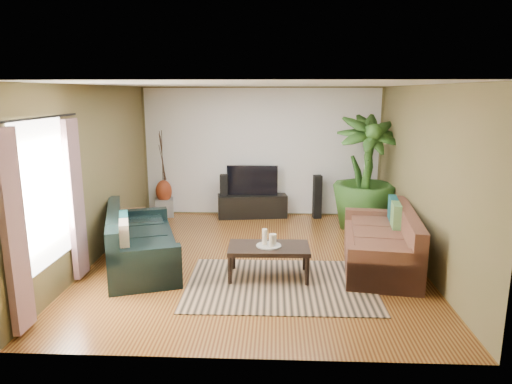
# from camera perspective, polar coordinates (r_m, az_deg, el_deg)

# --- Properties ---
(floor) EXTENTS (5.50, 5.50, 0.00)m
(floor) POSITION_cam_1_polar(r_m,az_deg,el_deg) (7.29, -0.07, -8.42)
(floor) COLOR #8F5C25
(floor) RESTS_ON ground
(ceiling) EXTENTS (5.50, 5.50, 0.00)m
(ceiling) POSITION_cam_1_polar(r_m,az_deg,el_deg) (6.82, -0.08, 13.30)
(ceiling) COLOR white
(ceiling) RESTS_ON ground
(wall_back) EXTENTS (5.00, 0.00, 5.00)m
(wall_back) POSITION_cam_1_polar(r_m,az_deg,el_deg) (9.64, 0.68, 5.01)
(wall_back) COLOR brown
(wall_back) RESTS_ON ground
(wall_front) EXTENTS (5.00, 0.00, 5.00)m
(wall_front) POSITION_cam_1_polar(r_m,az_deg,el_deg) (4.26, -1.78, -4.62)
(wall_front) COLOR brown
(wall_front) RESTS_ON ground
(wall_left) EXTENTS (0.00, 5.50, 5.50)m
(wall_left) POSITION_cam_1_polar(r_m,az_deg,el_deg) (7.47, -19.61, 2.10)
(wall_left) COLOR brown
(wall_left) RESTS_ON ground
(wall_right) EXTENTS (0.00, 5.50, 5.50)m
(wall_right) POSITION_cam_1_polar(r_m,az_deg,el_deg) (7.26, 20.06, 1.78)
(wall_right) COLOR brown
(wall_right) RESTS_ON ground
(backwall_panel) EXTENTS (4.90, 0.00, 4.90)m
(backwall_panel) POSITION_cam_1_polar(r_m,az_deg,el_deg) (9.63, 0.68, 5.00)
(backwall_panel) COLOR white
(backwall_panel) RESTS_ON ground
(window_pane) EXTENTS (0.00, 1.80, 1.80)m
(window_pane) POSITION_cam_1_polar(r_m,az_deg,el_deg) (6.03, -25.10, -0.21)
(window_pane) COLOR white
(window_pane) RESTS_ON ground
(curtain_near) EXTENTS (0.08, 0.35, 2.20)m
(curtain_near) POSITION_cam_1_polar(r_m,az_deg,el_deg) (5.43, -27.99, -4.52)
(curtain_near) COLOR gray
(curtain_near) RESTS_ON ground
(curtain_far) EXTENTS (0.08, 0.35, 2.20)m
(curtain_far) POSITION_cam_1_polar(r_m,az_deg,el_deg) (6.72, -21.62, -0.90)
(curtain_far) COLOR gray
(curtain_far) RESTS_ON ground
(curtain_rod) EXTENTS (0.03, 1.90, 0.03)m
(curtain_rod) POSITION_cam_1_polar(r_m,az_deg,el_deg) (5.89, -25.47, 8.35)
(curtain_rod) COLOR black
(curtain_rod) RESTS_ON ground
(sofa_left) EXTENTS (1.62, 2.43, 0.85)m
(sofa_left) POSITION_cam_1_polar(r_m,az_deg,el_deg) (7.21, -14.12, -5.48)
(sofa_left) COLOR black
(sofa_left) RESTS_ON floor
(sofa_right) EXTENTS (1.28, 2.34, 0.85)m
(sofa_right) POSITION_cam_1_polar(r_m,az_deg,el_deg) (7.20, 15.17, -5.56)
(sofa_right) COLOR brown
(sofa_right) RESTS_ON floor
(area_rug) EXTENTS (2.58, 1.83, 0.01)m
(area_rug) POSITION_cam_1_polar(r_m,az_deg,el_deg) (6.40, 3.07, -11.47)
(area_rug) COLOR tan
(area_rug) RESTS_ON floor
(coffee_table) EXTENTS (1.15, 0.64, 0.47)m
(coffee_table) POSITION_cam_1_polar(r_m,az_deg,el_deg) (6.56, 1.59, -8.70)
(coffee_table) COLOR black
(coffee_table) RESTS_ON floor
(candle_tray) EXTENTS (0.35, 0.35, 0.02)m
(candle_tray) POSITION_cam_1_polar(r_m,az_deg,el_deg) (6.48, 1.61, -6.72)
(candle_tray) COLOR #999994
(candle_tray) RESTS_ON coffee_table
(candle_tall) EXTENTS (0.07, 0.07, 0.23)m
(candle_tall) POSITION_cam_1_polar(r_m,az_deg,el_deg) (6.47, 1.08, -5.61)
(candle_tall) COLOR beige
(candle_tall) RESTS_ON candle_tray
(candle_mid) EXTENTS (0.07, 0.07, 0.18)m
(candle_mid) POSITION_cam_1_polar(r_m,az_deg,el_deg) (6.41, 1.96, -6.03)
(candle_mid) COLOR beige
(candle_mid) RESTS_ON candle_tray
(candle_short) EXTENTS (0.07, 0.07, 0.14)m
(candle_short) POSITION_cam_1_polar(r_m,az_deg,el_deg) (6.51, 2.24, -5.88)
(candle_short) COLOR white
(candle_short) RESTS_ON candle_tray
(tv_stand) EXTENTS (1.49, 0.64, 0.48)m
(tv_stand) POSITION_cam_1_polar(r_m,az_deg,el_deg) (9.62, -0.46, -1.75)
(tv_stand) COLOR black
(tv_stand) RESTS_ON floor
(television) EXTENTS (1.05, 0.06, 0.62)m
(television) POSITION_cam_1_polar(r_m,az_deg,el_deg) (9.49, -0.47, 1.48)
(television) COLOR black
(television) RESTS_ON tv_stand
(speaker_left) EXTENTS (0.17, 0.19, 0.92)m
(speaker_left) POSITION_cam_1_polar(r_m,az_deg,el_deg) (9.56, -3.99, -0.52)
(speaker_left) COLOR black
(speaker_left) RESTS_ON floor
(speaker_right) EXTENTS (0.19, 0.20, 0.91)m
(speaker_right) POSITION_cam_1_polar(r_m,az_deg,el_deg) (9.59, 7.66, -0.59)
(speaker_right) COLOR black
(speaker_right) RESTS_ON floor
(potted_plant) EXTENTS (1.46, 1.46, 2.18)m
(potted_plant) POSITION_cam_1_polar(r_m,az_deg,el_deg) (8.88, 13.50, 2.31)
(potted_plant) COLOR #264E1A
(potted_plant) RESTS_ON floor
(plant_pot) EXTENTS (0.40, 0.40, 0.31)m
(plant_pot) POSITION_cam_1_polar(r_m,az_deg,el_deg) (9.08, 13.20, -3.48)
(plant_pot) COLOR black
(plant_pot) RESTS_ON floor
(pedestal) EXTENTS (0.45, 0.45, 0.37)m
(pedestal) POSITION_cam_1_polar(r_m,az_deg,el_deg) (9.90, -11.36, -1.90)
(pedestal) COLOR gray
(pedestal) RESTS_ON floor
(vase) EXTENTS (0.34, 0.34, 0.47)m
(vase) POSITION_cam_1_polar(r_m,az_deg,el_deg) (9.82, -11.45, 0.10)
(vase) COLOR maroon
(vase) RESTS_ON pedestal
(side_table) EXTENTS (0.61, 0.61, 0.52)m
(side_table) POSITION_cam_1_polar(r_m,az_deg,el_deg) (8.48, -15.17, -4.00)
(side_table) COLOR brown
(side_table) RESTS_ON floor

